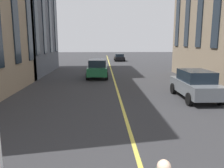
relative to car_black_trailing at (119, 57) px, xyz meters
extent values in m
cube|color=#D8C64C|center=(-22.28, 2.11, -0.70)|extent=(80.00, 0.16, 0.01)
cube|color=black|center=(0.05, 0.00, -0.11)|extent=(4.40, 1.80, 0.55)
cube|color=#19232D|center=(-0.17, 0.00, 0.42)|extent=(1.85, 1.58, 0.50)
cylinder|color=black|center=(1.50, 0.86, -0.38)|extent=(0.64, 0.22, 0.64)
cylinder|color=black|center=(1.50, -0.86, -0.38)|extent=(0.64, 0.22, 0.64)
cylinder|color=black|center=(-1.40, 0.86, -0.38)|extent=(0.64, 0.22, 0.64)
cylinder|color=black|center=(-1.40, -0.86, -0.38)|extent=(0.64, 0.22, 0.64)
cube|color=#1E6038|center=(-20.68, 3.78, 0.08)|extent=(4.70, 1.95, 0.80)
cube|color=#19232D|center=(-20.68, 3.78, 0.83)|extent=(2.59, 1.72, 0.70)
cylinder|color=black|center=(-22.23, 2.84, -0.32)|extent=(0.76, 0.27, 0.76)
cylinder|color=black|center=(-22.23, 4.71, -0.32)|extent=(0.76, 0.27, 0.76)
cylinder|color=black|center=(-19.12, 2.84, -0.32)|extent=(0.76, 0.27, 0.76)
cylinder|color=black|center=(-19.12, 4.71, -0.32)|extent=(0.76, 0.27, 0.76)
cube|color=slate|center=(-29.93, -2.79, 0.08)|extent=(4.70, 1.95, 0.80)
cube|color=#19232D|center=(-29.93, -2.79, 0.83)|extent=(2.59, 1.72, 0.70)
cylinder|color=black|center=(-28.38, -1.86, -0.32)|extent=(0.76, 0.27, 0.76)
cylinder|color=black|center=(-28.38, -3.73, -0.32)|extent=(0.76, 0.27, 0.76)
cylinder|color=black|center=(-31.48, -1.86, -0.32)|extent=(0.76, 0.27, 0.76)
cylinder|color=black|center=(-31.48, -3.73, -0.32)|extent=(0.76, 0.27, 0.76)
cube|color=black|center=(-12.80, 3.72, -0.11)|extent=(4.40, 1.80, 0.55)
cube|color=#19232D|center=(-12.58, 3.72, 0.42)|extent=(1.85, 1.58, 0.50)
cylinder|color=black|center=(-14.25, 2.86, -0.38)|extent=(0.64, 0.22, 0.64)
cylinder|color=black|center=(-14.25, 4.58, -0.38)|extent=(0.64, 0.22, 0.64)
cylinder|color=black|center=(-11.34, 2.86, -0.38)|extent=(0.64, 0.22, 0.64)
cylinder|color=black|center=(-11.34, 4.58, -0.38)|extent=(0.64, 0.22, 0.64)
sphere|color=beige|center=(-40.86, 2.22, 0.97)|extent=(0.23, 0.23, 0.23)
cube|color=#19232D|center=(-12.33, 9.56, 8.19)|extent=(1.10, 0.10, 13.00)
camera|label=1|loc=(-44.29, 3.22, 3.01)|focal=36.67mm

